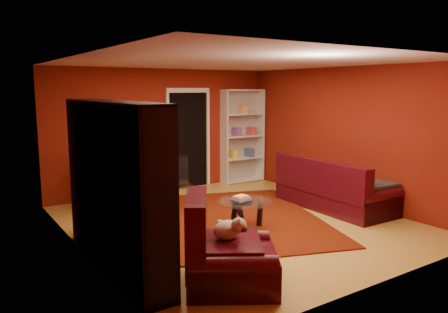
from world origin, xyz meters
TOP-DOWN VIEW (x-y plane):
  - floor at (0.00, 0.00)m, footprint 5.00×5.50m
  - ceiling at (0.00, 0.00)m, footprint 5.00×5.50m
  - wall_back at (0.00, 2.77)m, footprint 5.00×0.05m
  - wall_left at (-2.52, 0.00)m, footprint 0.05×5.50m
  - wall_right at (2.52, 0.00)m, footprint 0.05×5.50m
  - doorway at (0.60, 2.73)m, footprint 1.06×0.60m
  - rug at (-0.09, 0.24)m, footprint 4.12×4.43m
  - media_unit at (-2.27, -0.62)m, footprint 0.43×2.67m
  - christmas_tree at (-1.27, 1.76)m, footprint 1.44×1.44m
  - gift_box_teal at (-1.62, 1.82)m, footprint 0.33×0.33m
  - gift_box_green at (-0.63, 2.10)m, footprint 0.29×0.29m
  - gift_box_red at (-0.77, 2.59)m, footprint 0.24×0.24m
  - white_bookshelf at (1.95, 2.57)m, footprint 1.04×0.41m
  - armchair at (-1.38, -1.85)m, footprint 1.47×1.47m
  - dog at (-1.40, -1.78)m, footprint 0.47×0.50m
  - sofa at (2.02, -0.26)m, footprint 1.05×2.24m
  - coffee_table at (-0.08, -0.32)m, footprint 1.01×1.01m
  - acrylic_chair at (-0.40, 1.28)m, footprint 0.54×0.57m

SIDE VIEW (x-z plane):
  - floor at x=0.00m, z-range -0.05..0.00m
  - rug at x=-0.09m, z-range 0.00..0.02m
  - gift_box_red at x=-0.77m, z-range 0.00..0.21m
  - gift_box_green at x=-0.63m, z-range 0.00..0.23m
  - gift_box_teal at x=-1.62m, z-range 0.00..0.30m
  - coffee_table at x=-0.08m, z-range -0.04..0.50m
  - armchair at x=-1.38m, z-range 0.00..0.84m
  - acrylic_chair at x=-0.40m, z-range 0.00..0.86m
  - sofa at x=2.02m, z-range 0.00..0.95m
  - dog at x=-1.40m, z-range 0.49..0.76m
  - christmas_tree at x=-1.27m, z-range -0.03..1.97m
  - media_unit at x=-2.27m, z-range 0.00..2.05m
  - doorway at x=0.60m, z-range -0.03..2.13m
  - white_bookshelf at x=1.95m, z-range -0.03..2.19m
  - wall_back at x=0.00m, z-range 0.00..2.60m
  - wall_left at x=-2.52m, z-range 0.00..2.60m
  - wall_right at x=2.52m, z-range 0.00..2.60m
  - ceiling at x=0.00m, z-range 2.60..2.65m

